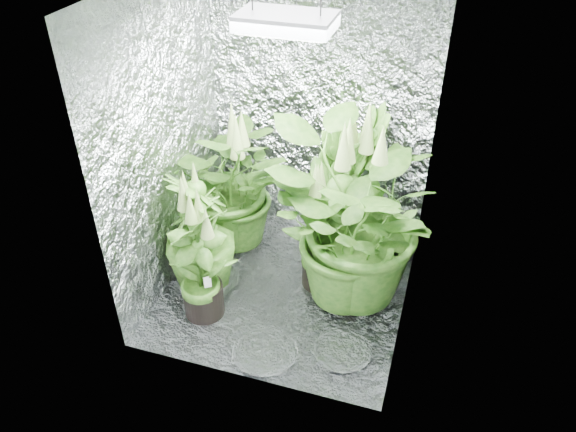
# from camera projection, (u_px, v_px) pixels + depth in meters

# --- Properties ---
(ground) EXTENTS (1.60, 1.60, 0.00)m
(ground) POSITION_uv_depth(u_px,v_px,m) (287.00, 288.00, 3.91)
(ground) COLOR silver
(ground) RESTS_ON ground
(walls) EXTENTS (1.62, 1.62, 2.00)m
(walls) POSITION_uv_depth(u_px,v_px,m) (286.00, 163.00, 3.33)
(walls) COLOR silver
(walls) RESTS_ON ground
(grow_lamp) EXTENTS (0.50, 0.30, 0.22)m
(grow_lamp) POSITION_uv_depth(u_px,v_px,m) (286.00, 22.00, 2.86)
(grow_lamp) COLOR gray
(grow_lamp) RESTS_ON ceiling
(plant_a) EXTENTS (0.96, 0.96, 1.12)m
(plant_a) POSITION_uv_depth(u_px,v_px,m) (231.00, 183.00, 4.04)
(plant_a) COLOR black
(plant_a) RESTS_ON ground
(plant_b) EXTENTS (0.68, 0.68, 0.99)m
(plant_b) POSITION_uv_depth(u_px,v_px,m) (322.00, 231.00, 3.69)
(plant_b) COLOR black
(plant_b) RESTS_ON ground
(plant_c) EXTENTS (0.71, 0.71, 1.21)m
(plant_c) POSITION_uv_depth(u_px,v_px,m) (350.00, 186.00, 3.96)
(plant_c) COLOR black
(plant_c) RESTS_ON ground
(plant_d) EXTENTS (0.67, 0.67, 0.95)m
(plant_d) POSITION_uv_depth(u_px,v_px,m) (200.00, 236.00, 3.69)
(plant_d) COLOR black
(plant_d) RESTS_ON ground
(plant_e) EXTENTS (1.48, 1.48, 1.31)m
(plant_e) POSITION_uv_depth(u_px,v_px,m) (356.00, 224.00, 3.46)
(plant_e) COLOR black
(plant_e) RESTS_ON ground
(plant_f) EXTENTS (0.57, 0.57, 0.91)m
(plant_f) POSITION_uv_depth(u_px,v_px,m) (200.00, 264.00, 3.49)
(plant_f) COLOR black
(plant_f) RESTS_ON ground
(circulation_fan) EXTENTS (0.15, 0.29, 0.34)m
(circulation_fan) POSITION_uv_depth(u_px,v_px,m) (382.00, 266.00, 3.89)
(circulation_fan) COLOR black
(circulation_fan) RESTS_ON ground
(plant_label) EXTENTS (0.05, 0.04, 0.07)m
(plant_label) POSITION_uv_depth(u_px,v_px,m) (208.00, 282.00, 3.51)
(plant_label) COLOR white
(plant_label) RESTS_ON plant_f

